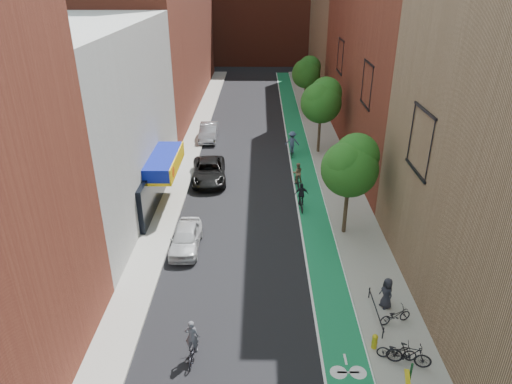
{
  "coord_description": "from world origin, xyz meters",
  "views": [
    {
      "loc": [
        0.34,
        -14.54,
        14.78
      ],
      "look_at": [
        0.11,
        12.79,
        1.5
      ],
      "focal_mm": 32.0,
      "sensor_mm": 36.0,
      "label": 1
    }
  ],
  "objects_px": {
    "cyclist_lane_far": "(292,144)",
    "fire_hydrant": "(375,341)",
    "cyclist_lead": "(192,346)",
    "parked_car_white": "(186,238)",
    "cyclist_lane_mid": "(301,200)",
    "parked_car_silver": "(209,132)",
    "cyclist_lane_near": "(297,177)",
    "parked_car_black": "(209,171)",
    "pedestrian": "(387,293)"
  },
  "relations": [
    {
      "from": "cyclist_lane_far",
      "to": "fire_hydrant",
      "type": "height_order",
      "value": "cyclist_lane_far"
    },
    {
      "from": "parked_car_white",
      "to": "parked_car_black",
      "type": "bearing_deg",
      "value": 87.6
    },
    {
      "from": "parked_car_white",
      "to": "fire_hydrant",
      "type": "bearing_deg",
      "value": -41.08
    },
    {
      "from": "parked_car_black",
      "to": "fire_hydrant",
      "type": "bearing_deg",
      "value": -68.71
    },
    {
      "from": "pedestrian",
      "to": "cyclist_lead",
      "type": "bearing_deg",
      "value": -92.92
    },
    {
      "from": "cyclist_lane_far",
      "to": "pedestrian",
      "type": "relative_size",
      "value": 1.4
    },
    {
      "from": "parked_car_white",
      "to": "pedestrian",
      "type": "xyz_separation_m",
      "value": [
        10.4,
        -5.32,
        0.25
      ]
    },
    {
      "from": "cyclist_lane_near",
      "to": "pedestrian",
      "type": "height_order",
      "value": "cyclist_lane_near"
    },
    {
      "from": "parked_car_silver",
      "to": "fire_hydrant",
      "type": "xyz_separation_m",
      "value": [
        9.9,
        -27.35,
        -0.24
      ]
    },
    {
      "from": "cyclist_lane_near",
      "to": "cyclist_lane_far",
      "type": "xyz_separation_m",
      "value": [
        0.0,
        6.4,
        0.28
      ]
    },
    {
      "from": "pedestrian",
      "to": "fire_hydrant",
      "type": "xyz_separation_m",
      "value": [
        -1.13,
        -2.69,
        -0.42
      ]
    },
    {
      "from": "parked_car_black",
      "to": "parked_car_white",
      "type": "bearing_deg",
      "value": -97.52
    },
    {
      "from": "parked_car_silver",
      "to": "cyclist_lane_mid",
      "type": "height_order",
      "value": "cyclist_lane_mid"
    },
    {
      "from": "parked_car_white",
      "to": "parked_car_silver",
      "type": "xyz_separation_m",
      "value": [
        -0.64,
        19.34,
        0.07
      ]
    },
    {
      "from": "parked_car_white",
      "to": "parked_car_silver",
      "type": "bearing_deg",
      "value": 91.67
    },
    {
      "from": "cyclist_lead",
      "to": "fire_hydrant",
      "type": "height_order",
      "value": "cyclist_lead"
    },
    {
      "from": "parked_car_white",
      "to": "fire_hydrant",
      "type": "height_order",
      "value": "parked_car_white"
    },
    {
      "from": "parked_car_silver",
      "to": "cyclist_lane_near",
      "type": "height_order",
      "value": "cyclist_lane_near"
    },
    {
      "from": "parked_car_black",
      "to": "cyclist_lane_mid",
      "type": "xyz_separation_m",
      "value": [
        6.79,
        -4.82,
        -0.01
      ]
    },
    {
      "from": "parked_car_white",
      "to": "parked_car_silver",
      "type": "height_order",
      "value": "parked_car_silver"
    },
    {
      "from": "cyclist_lane_far",
      "to": "parked_car_black",
      "type": "bearing_deg",
      "value": 44.02
    },
    {
      "from": "parked_car_black",
      "to": "cyclist_lane_far",
      "type": "xyz_separation_m",
      "value": [
        6.79,
        5.28,
        0.31
      ]
    },
    {
      "from": "parked_car_white",
      "to": "cyclist_lane_mid",
      "type": "distance_m",
      "value": 8.68
    },
    {
      "from": "cyclist_lane_mid",
      "to": "cyclist_lane_far",
      "type": "xyz_separation_m",
      "value": [
        -0.0,
        10.1,
        0.32
      ]
    },
    {
      "from": "parked_car_white",
      "to": "pedestrian",
      "type": "height_order",
      "value": "pedestrian"
    },
    {
      "from": "cyclist_lead",
      "to": "cyclist_lane_near",
      "type": "xyz_separation_m",
      "value": [
        5.64,
        17.12,
        0.14
      ]
    },
    {
      "from": "pedestrian",
      "to": "fire_hydrant",
      "type": "height_order",
      "value": "pedestrian"
    },
    {
      "from": "cyclist_lane_near",
      "to": "parked_car_black",
      "type": "bearing_deg",
      "value": -14.95
    },
    {
      "from": "cyclist_lead",
      "to": "cyclist_lane_mid",
      "type": "relative_size",
      "value": 0.99
    },
    {
      "from": "cyclist_lane_far",
      "to": "fire_hydrant",
      "type": "xyz_separation_m",
      "value": [
        2.1,
        -23.03,
        -0.54
      ]
    },
    {
      "from": "parked_car_black",
      "to": "cyclist_lane_far",
      "type": "height_order",
      "value": "cyclist_lane_far"
    },
    {
      "from": "cyclist_lead",
      "to": "fire_hydrant",
      "type": "bearing_deg",
      "value": -172.75
    },
    {
      "from": "cyclist_lane_mid",
      "to": "fire_hydrant",
      "type": "height_order",
      "value": "cyclist_lane_mid"
    },
    {
      "from": "pedestrian",
      "to": "parked_car_white",
      "type": "bearing_deg",
      "value": -139.81
    },
    {
      "from": "cyclist_lane_near",
      "to": "cyclist_lane_mid",
      "type": "xyz_separation_m",
      "value": [
        0.0,
        -3.7,
        -0.04
      ]
    },
    {
      "from": "cyclist_lane_near",
      "to": "cyclist_lane_far",
      "type": "height_order",
      "value": "cyclist_lane_far"
    },
    {
      "from": "parked_car_black",
      "to": "fire_hydrant",
      "type": "xyz_separation_m",
      "value": [
        8.89,
        -17.74,
        -0.23
      ]
    },
    {
      "from": "cyclist_lane_near",
      "to": "pedestrian",
      "type": "bearing_deg",
      "value": 97.49
    },
    {
      "from": "parked_car_black",
      "to": "cyclist_lane_mid",
      "type": "distance_m",
      "value": 8.33
    },
    {
      "from": "fire_hydrant",
      "to": "cyclist_lead",
      "type": "bearing_deg",
      "value": -176.32
    },
    {
      "from": "parked_car_white",
      "to": "pedestrian",
      "type": "bearing_deg",
      "value": -27.31
    },
    {
      "from": "cyclist_lead",
      "to": "pedestrian",
      "type": "height_order",
      "value": "cyclist_lead"
    },
    {
      "from": "cyclist_lane_mid",
      "to": "cyclist_lead",
      "type": "bearing_deg",
      "value": 64.53
    },
    {
      "from": "parked_car_white",
      "to": "cyclist_lane_far",
      "type": "bearing_deg",
      "value": 64.28
    },
    {
      "from": "parked_car_black",
      "to": "parked_car_silver",
      "type": "bearing_deg",
      "value": 90.67
    },
    {
      "from": "parked_car_white",
      "to": "cyclist_lane_mid",
      "type": "bearing_deg",
      "value": 34.21
    },
    {
      "from": "pedestrian",
      "to": "cyclist_lane_far",
      "type": "bearing_deg",
      "value": 166.33
    },
    {
      "from": "fire_hydrant",
      "to": "parked_car_silver",
      "type": "bearing_deg",
      "value": 109.9
    },
    {
      "from": "cyclist_lane_far",
      "to": "fire_hydrant",
      "type": "distance_m",
      "value": 23.13
    },
    {
      "from": "cyclist_lane_near",
      "to": "fire_hydrant",
      "type": "xyz_separation_m",
      "value": [
        2.1,
        -16.62,
        -0.26
      ]
    }
  ]
}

